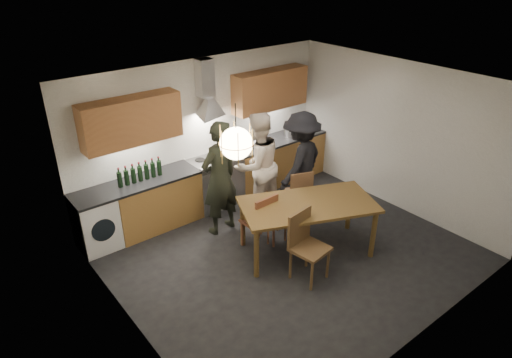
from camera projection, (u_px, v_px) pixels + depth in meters
ground at (287, 252)px, 7.05m from camera, size 5.00×5.00×0.00m
room_shell at (291, 150)px, 6.27m from camera, size 5.02×4.52×2.61m
counter_run at (216, 181)px, 8.21m from camera, size 5.00×0.62×0.90m
range_stove at (215, 182)px, 8.20m from camera, size 0.90×0.60×0.92m
wall_fixtures at (208, 103)px, 7.64m from camera, size 4.30×0.54×1.10m
pendant_lamp at (236, 143)px, 5.47m from camera, size 0.43×0.43×0.70m
dining_table at (308, 209)px, 6.76m from camera, size 2.21×1.69×0.84m
chair_back_left at (262, 219)px, 6.88m from camera, size 0.44×0.44×0.95m
chair_back_mid at (275, 215)px, 7.13m from camera, size 0.46×0.46×0.81m
chair_back_right at (299, 191)px, 7.73m from camera, size 0.52×0.52×0.89m
chair_front at (305, 241)px, 6.29m from camera, size 0.52×0.52×1.02m
person_left at (220, 178)px, 7.19m from camera, size 0.75×0.54×1.90m
person_mid at (257, 165)px, 7.69m from camera, size 0.90×0.71×1.84m
person_right at (301, 162)px, 7.85m from camera, size 1.32×1.01×1.80m
mixing_bowl at (260, 145)px, 8.45m from camera, size 0.38×0.38×0.07m
stock_pot at (290, 132)px, 8.92m from camera, size 0.25×0.25×0.14m
wine_bottles at (140, 172)px, 7.16m from camera, size 0.75×0.08×0.32m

